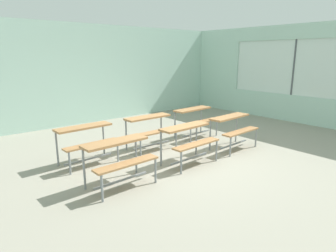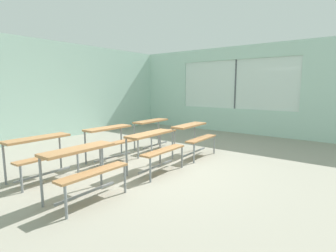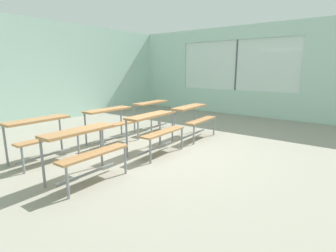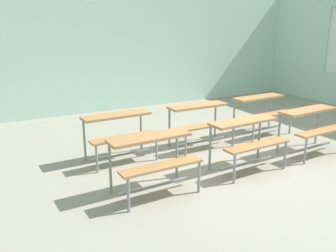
{
  "view_description": "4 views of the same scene",
  "coord_description": "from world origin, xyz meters",
  "px_view_note": "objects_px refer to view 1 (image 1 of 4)",
  "views": [
    {
      "loc": [
        -3.94,
        -4.07,
        2.1
      ],
      "look_at": [
        -0.15,
        0.45,
        0.65
      ],
      "focal_mm": 31.26,
      "sensor_mm": 36.0,
      "label": 1
    },
    {
      "loc": [
        -3.8,
        -3.3,
        1.6
      ],
      "look_at": [
        0.47,
        -0.0,
        0.8
      ],
      "focal_mm": 28.0,
      "sensor_mm": 36.0,
      "label": 2
    },
    {
      "loc": [
        -3.8,
        -3.3,
        1.6
      ],
      "look_at": [
        0.16,
        -0.24,
        0.5
      ],
      "focal_mm": 28.0,
      "sensor_mm": 36.0,
      "label": 3
    },
    {
      "loc": [
        -3.57,
        -3.97,
        2.14
      ],
      "look_at": [
        -0.71,
        1.24,
        0.41
      ],
      "focal_mm": 38.08,
      "sensor_mm": 36.0,
      "label": 4
    }
  ],
  "objects_px": {
    "desk_bench_r0c0": "(119,153)",
    "desk_bench_r1c2": "(196,116)",
    "desk_bench_r0c2": "(233,124)",
    "desk_bench_r1c0": "(87,136)",
    "desk_bench_r1c1": "(151,125)",
    "desk_bench_r0c1": "(189,136)"
  },
  "relations": [
    {
      "from": "desk_bench_r0c0",
      "to": "desk_bench_r1c0",
      "type": "distance_m",
      "value": 1.28
    },
    {
      "from": "desk_bench_r0c0",
      "to": "desk_bench_r1c2",
      "type": "height_order",
      "value": "same"
    },
    {
      "from": "desk_bench_r1c0",
      "to": "desk_bench_r1c1",
      "type": "distance_m",
      "value": 1.51
    },
    {
      "from": "desk_bench_r0c2",
      "to": "desk_bench_r1c2",
      "type": "bearing_deg",
      "value": 85.83
    },
    {
      "from": "desk_bench_r0c2",
      "to": "desk_bench_r1c1",
      "type": "bearing_deg",
      "value": 138.21
    },
    {
      "from": "desk_bench_r1c0",
      "to": "desk_bench_r1c1",
      "type": "xyz_separation_m",
      "value": [
        1.51,
        -0.06,
        0.0
      ]
    },
    {
      "from": "desk_bench_r0c0",
      "to": "desk_bench_r0c1",
      "type": "distance_m",
      "value": 1.57
    },
    {
      "from": "desk_bench_r0c0",
      "to": "desk_bench_r1c0",
      "type": "height_order",
      "value": "same"
    },
    {
      "from": "desk_bench_r0c1",
      "to": "desk_bench_r1c2",
      "type": "xyz_separation_m",
      "value": [
        1.45,
        1.25,
        0.0
      ]
    },
    {
      "from": "desk_bench_r0c0",
      "to": "desk_bench_r0c1",
      "type": "bearing_deg",
      "value": -0.69
    },
    {
      "from": "desk_bench_r0c0",
      "to": "desk_bench_r1c1",
      "type": "bearing_deg",
      "value": 36.77
    },
    {
      "from": "desk_bench_r0c1",
      "to": "desk_bench_r0c0",
      "type": "bearing_deg",
      "value": 178.71
    },
    {
      "from": "desk_bench_r0c2",
      "to": "desk_bench_r0c1",
      "type": "bearing_deg",
      "value": 178.28
    },
    {
      "from": "desk_bench_r0c0",
      "to": "desk_bench_r1c2",
      "type": "xyz_separation_m",
      "value": [
        3.02,
        1.27,
        0.0
      ]
    },
    {
      "from": "desk_bench_r0c1",
      "to": "desk_bench_r1c1",
      "type": "distance_m",
      "value": 1.2
    },
    {
      "from": "desk_bench_r0c2",
      "to": "desk_bench_r1c0",
      "type": "distance_m",
      "value": 3.2
    },
    {
      "from": "desk_bench_r0c1",
      "to": "desk_bench_r1c2",
      "type": "relative_size",
      "value": 1.0
    },
    {
      "from": "desk_bench_r0c0",
      "to": "desk_bench_r1c1",
      "type": "distance_m",
      "value": 1.97
    },
    {
      "from": "desk_bench_r0c0",
      "to": "desk_bench_r1c2",
      "type": "bearing_deg",
      "value": 21.21
    },
    {
      "from": "desk_bench_r0c1",
      "to": "desk_bench_r1c0",
      "type": "bearing_deg",
      "value": 138.54
    },
    {
      "from": "desk_bench_r0c2",
      "to": "desk_bench_r1c2",
      "type": "relative_size",
      "value": 1.0
    },
    {
      "from": "desk_bench_r0c2",
      "to": "desk_bench_r1c0",
      "type": "bearing_deg",
      "value": 154.7
    }
  ]
}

